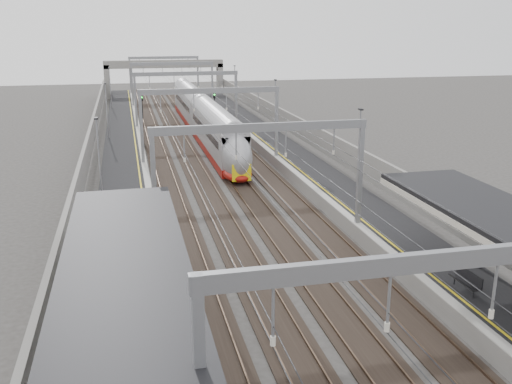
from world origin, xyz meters
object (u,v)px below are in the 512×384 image
train (205,122)px  bench (467,279)px  signal_green (142,103)px  overbridge (164,69)px

train → bench: size_ratio=23.60×
signal_green → bench: bearing=-78.4°
overbridge → train: (1.50, -42.91, -3.30)m
overbridge → train: 43.07m
signal_green → train: bearing=-67.7°
bench → signal_green: signal_green is taller
train → signal_green: train is taller
bench → overbridge: bearing=94.8°
train → overbridge: bearing=92.0°
train → bench: 45.72m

